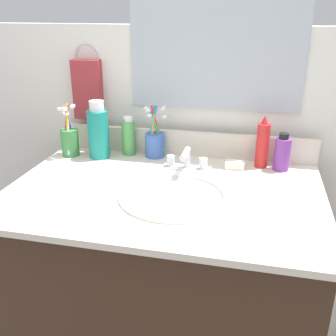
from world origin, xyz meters
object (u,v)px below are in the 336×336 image
bottle_oil_amber (97,139)px  bottle_toner_green (129,137)px  faucet (187,163)px  bottle_cream_purple (282,153)px  bottle_spray_red (263,144)px  cup_blue_plastic (155,143)px  soap_bar (235,165)px  bottle_mouthwash_teal (98,132)px  cup_green (70,140)px  hand_towel (88,90)px

bottle_oil_amber → bottle_toner_green: bottle_toner_green is taller
faucet → bottle_oil_amber: bearing=160.1°
bottle_cream_purple → bottle_spray_red: bottle_spray_red is taller
faucet → cup_blue_plastic: 0.18m
bottle_cream_purple → soap_bar: size_ratio=1.99×
bottle_oil_amber → bottle_spray_red: (0.61, -0.04, 0.04)m
faucet → bottle_oil_amber: size_ratio=1.62×
soap_bar → cup_blue_plastic: bearing=170.4°
bottle_mouthwash_teal → cup_green: (-0.11, -0.01, -0.04)m
hand_towel → bottle_cream_purple: hand_towel is taller
cup_blue_plastic → cup_green: (-0.31, -0.06, 0.01)m
faucet → cup_blue_plastic: size_ratio=0.83×
bottle_toner_green → bottle_spray_red: bottle_spray_red is taller
bottle_toner_green → bottle_spray_red: size_ratio=0.78×
hand_towel → bottle_oil_amber: bearing=-43.9°
bottle_mouthwash_teal → cup_green: size_ratio=1.08×
bottle_oil_amber → faucet: bearing=-19.9°
bottle_oil_amber → soap_bar: (0.52, -0.07, -0.03)m
bottle_cream_purple → hand_towel: bearing=172.7°
bottle_mouthwash_teal → bottle_oil_amber: bearing=117.2°
bottle_spray_red → cup_green: (-0.69, -0.04, -0.02)m
faucet → cup_green: 0.45m
hand_towel → bottle_spray_red: bearing=-6.8°
bottle_mouthwash_teal → bottle_toner_green: size_ratio=1.45×
faucet → bottle_cream_purple: bearing=15.4°
bottle_oil_amber → cup_green: size_ratio=0.51×
faucet → bottle_oil_amber: bottle_oil_amber is taller
faucet → cup_green: size_ratio=0.83×
bottle_oil_amber → soap_bar: size_ratio=1.54×
bottle_mouthwash_teal → bottle_spray_red: 0.58m
hand_towel → bottle_oil_amber: (0.04, -0.04, -0.18)m
bottle_oil_amber → cup_green: bearing=-134.9°
hand_towel → bottle_mouthwash_teal: bearing=-54.6°
cup_blue_plastic → bottle_mouthwash_teal: bearing=-165.9°
hand_towel → bottle_toner_green: bearing=-19.0°
bottle_mouthwash_teal → bottle_toner_green: 0.11m
bottle_cream_purple → bottle_spray_red: size_ratio=0.70×
bottle_cream_purple → faucet: bearing=-164.6°
faucet → bottle_cream_purple: bottle_cream_purple is taller
bottle_spray_red → faucet: bearing=-158.0°
bottle_spray_red → cup_blue_plastic: bearing=177.8°
soap_bar → bottle_spray_red: bearing=22.3°
cup_blue_plastic → cup_green: bearing=-169.8°
hand_towel → soap_bar: 0.62m
soap_bar → bottle_toner_green: bearing=172.3°
faucet → bottle_toner_green: (-0.24, 0.12, 0.04)m
bottle_spray_red → hand_towel: bearing=173.2°
cup_blue_plastic → cup_green: same height
bottle_oil_amber → soap_bar: bearing=-7.7°
faucet → cup_blue_plastic: cup_blue_plastic is taller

